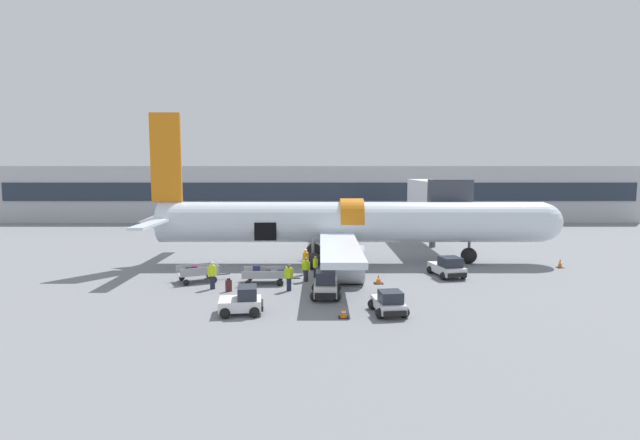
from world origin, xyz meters
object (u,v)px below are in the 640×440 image
object	(u,v)px
baggage_tug_spare	(448,268)
ground_crew_supervisor	(306,261)
baggage_tug_lead	(327,286)
ground_crew_loader_b	(290,277)
ground_crew_driver	(316,266)
ground_crew_helper	(213,275)
baggage_cart_loading	(267,275)
baggage_cart_queued	(199,273)
airplane	(346,224)
baggage_tug_rear	(390,303)
ground_crew_loader_a	(307,269)
suitcase_on_tarmac_upright	(229,286)
baggage_tug_mid	(243,302)

from	to	relation	value
baggage_tug_spare	ground_crew_supervisor	world-z (taller)	ground_crew_supervisor
baggage_tug_lead	ground_crew_loader_b	size ratio (longest dim) A/B	1.87
ground_crew_driver	ground_crew_helper	xyz separation A→B (m)	(-6.55, -3.35, 0.13)
ground_crew_loader_b	baggage_cart_loading	bearing A→B (deg)	127.94
baggage_tug_spare	baggage_cart_queued	world-z (taller)	baggage_tug_spare
airplane	ground_crew_driver	world-z (taller)	airplane
ground_crew_loader_b	ground_crew_helper	distance (m)	4.94
baggage_cart_queued	baggage_tug_lead	bearing A→B (deg)	-25.49
baggage_tug_rear	baggage_tug_spare	bearing A→B (deg)	59.12
airplane	ground_crew_loader_a	xyz separation A→B (m)	(-2.98, -6.38, -2.32)
ground_crew_supervisor	suitcase_on_tarmac_upright	distance (m)	6.91
baggage_tug_spare	ground_crew_supervisor	distance (m)	10.15
baggage_tug_mid	ground_crew_supervisor	bearing A→B (deg)	72.37
airplane	baggage_cart_loading	bearing A→B (deg)	-129.39
baggage_tug_mid	baggage_cart_queued	bearing A→B (deg)	119.14
baggage_cart_queued	ground_crew_helper	bearing A→B (deg)	-55.89
baggage_tug_spare	suitcase_on_tarmac_upright	bearing A→B (deg)	-163.90
baggage_tug_lead	ground_crew_loader_a	world-z (taller)	baggage_tug_lead
airplane	ground_crew_loader_b	size ratio (longest dim) A/B	19.96
baggage_tug_rear	ground_crew_supervisor	size ratio (longest dim) A/B	1.53
ground_crew_loader_a	suitcase_on_tarmac_upright	distance (m)	5.55
baggage_cart_loading	suitcase_on_tarmac_upright	xyz separation A→B (m)	(-2.12, -2.32, -0.15)
baggage_tug_mid	ground_crew_supervisor	distance (m)	10.22
ground_crew_supervisor	baggage_cart_loading	bearing A→B (deg)	-133.21
baggage_cart_loading	ground_crew_driver	distance (m)	3.71
baggage_tug_mid	ground_crew_helper	world-z (taller)	ground_crew_helper
baggage_tug_mid	ground_crew_loader_b	world-z (taller)	ground_crew_loader_b
baggage_tug_rear	ground_crew_helper	xyz separation A→B (m)	(-10.52, 5.46, 0.36)
baggage_tug_lead	baggage_tug_spare	xyz separation A→B (m)	(8.72, 5.65, -0.06)
baggage_tug_rear	ground_crew_loader_a	size ratio (longest dim) A/B	1.72
ground_crew_driver	ground_crew_supervisor	distance (m)	1.27
ground_crew_helper	suitcase_on_tarmac_upright	xyz separation A→B (m)	(1.15, -0.66, -0.57)
ground_crew_supervisor	ground_crew_helper	distance (m)	7.30
airplane	ground_crew_helper	bearing A→B (deg)	-136.26
baggage_tug_lead	baggage_tug_spare	bearing A→B (deg)	32.93
baggage_tug_spare	baggage_tug_lead	bearing A→B (deg)	-147.07
suitcase_on_tarmac_upright	baggage_cart_queued	bearing A→B (deg)	133.04
baggage_tug_lead	baggage_cart_queued	xyz separation A→B (m)	(-8.63, 4.12, -0.16)
baggage_tug_mid	baggage_cart_loading	world-z (taller)	baggage_tug_mid
baggage_tug_mid	ground_crew_driver	bearing A→B (deg)	66.32
suitcase_on_tarmac_upright	ground_crew_loader_a	bearing A→B (deg)	30.33
airplane	baggage_tug_rear	world-z (taller)	airplane
airplane	ground_crew_loader_b	distance (m)	10.08
baggage_tug_spare	suitcase_on_tarmac_upright	xyz separation A→B (m)	(-14.80, -4.27, -0.28)
airplane	baggage_cart_loading	xyz separation A→B (m)	(-5.63, -6.86, -2.68)
baggage_cart_loading	ground_crew_helper	distance (m)	3.68
baggage_tug_lead	baggage_tug_rear	size ratio (longest dim) A/B	1.12
baggage_cart_queued	suitcase_on_tarmac_upright	bearing A→B (deg)	-46.96
airplane	ground_crew_driver	bearing A→B (deg)	-114.41
baggage_tug_rear	ground_crew_loader_a	distance (m)	8.88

